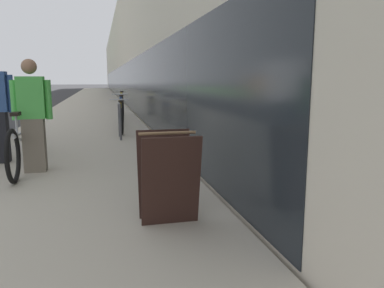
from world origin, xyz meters
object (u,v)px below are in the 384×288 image
cruiser_bike_farthest (122,106)px  person_rider (33,116)px  bike_rack_hoop (120,117)px  sandwich_board_sign (168,176)px  tandem_bicycle (27,142)px  cruiser_bike_middle (121,111)px  cruiser_bike_nearest (121,118)px

cruiser_bike_farthest → person_rider: bearing=-101.9°
bike_rack_hoop → sandwich_board_sign: 5.45m
cruiser_bike_farthest → tandem_bicycle: bearing=-103.6°
cruiser_bike_middle → cruiser_bike_farthest: 2.36m
bike_rack_hoop → cruiser_bike_middle: 3.08m
person_rider → cruiser_bike_farthest: 8.60m
cruiser_bike_nearest → sandwich_board_sign: (0.12, -6.54, 0.08)m
cruiser_bike_farthest → bike_rack_hoop: bearing=-93.7°
person_rider → sandwich_board_sign: (1.62, -2.47, -0.40)m
tandem_bicycle → cruiser_bike_farthest: size_ratio=1.60×
cruiser_bike_nearest → sandwich_board_sign: 6.54m
cruiser_bike_middle → tandem_bicycle: bearing=-107.6°
cruiser_bike_nearest → tandem_bicycle: bearing=-114.4°
person_rider → cruiser_bike_nearest: size_ratio=1.03×
tandem_bicycle → sandwich_board_sign: 3.35m
person_rider → cruiser_bike_middle: size_ratio=0.95×
cruiser_bike_farthest → sandwich_board_sign: (-0.16, -10.87, 0.04)m
bike_rack_hoop → cruiser_bike_farthest: bearing=86.3°
cruiser_bike_middle → sandwich_board_sign: size_ratio=1.98×
tandem_bicycle → cruiser_bike_farthest: bearing=76.4°
tandem_bicycle → bike_rack_hoop: size_ratio=3.32×
tandem_bicycle → bike_rack_hoop: bearing=58.5°
cruiser_bike_nearest → cruiser_bike_middle: bearing=86.5°
tandem_bicycle → person_rider: bearing=-64.2°
cruiser_bike_nearest → sandwich_board_sign: sandwich_board_sign is taller
tandem_bicycle → cruiser_bike_nearest: tandem_bicycle is taller
tandem_bicycle → bike_rack_hoop: (1.60, 2.62, 0.11)m
cruiser_bike_nearest → cruiser_bike_farthest: 4.34m
bike_rack_hoop → cruiser_bike_middle: (0.20, 3.07, -0.12)m
bike_rack_hoop → sandwich_board_sign: (0.19, -5.45, -0.06)m
tandem_bicycle → person_rider: (0.17, -0.36, 0.45)m
cruiser_bike_middle → sandwich_board_sign: (-0.01, -8.51, 0.06)m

